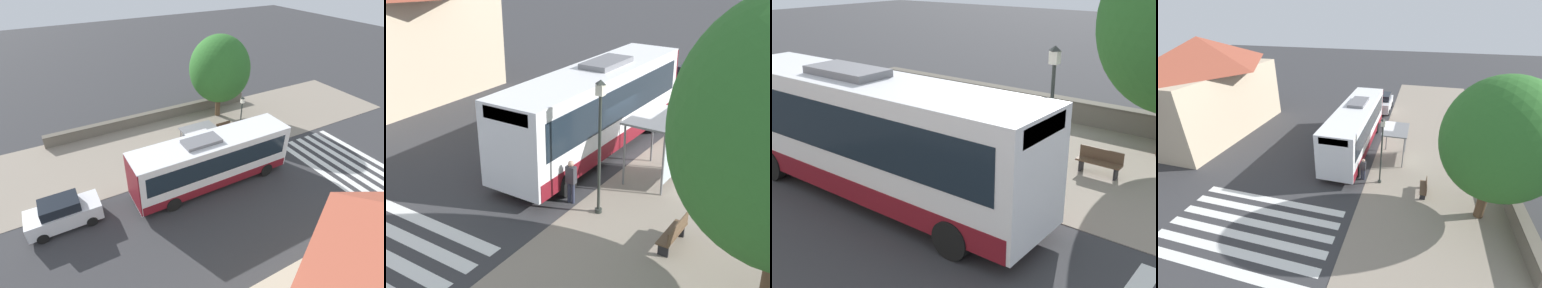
{
  "view_description": "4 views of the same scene",
  "coord_description": "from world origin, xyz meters",
  "views": [
    {
      "loc": [
        15.66,
        -9.06,
        13.86
      ],
      "look_at": [
        -1.48,
        0.19,
        1.26
      ],
      "focal_mm": 28.0,
      "sensor_mm": 36.0,
      "label": 1
    },
    {
      "loc": [
        -7.89,
        16.27,
        8.44
      ],
      "look_at": [
        0.84,
        2.82,
        1.6
      ],
      "focal_mm": 45.0,
      "sensor_mm": 36.0,
      "label": 2
    },
    {
      "loc": [
        10.65,
        10.06,
        6.59
      ],
      "look_at": [
        -0.92,
        1.17,
        1.12
      ],
      "focal_mm": 45.0,
      "sensor_mm": 36.0,
      "label": 3
    },
    {
      "loc": [
        -2.7,
        18.28,
        10.2
      ],
      "look_at": [
        1.42,
        3.28,
        2.1
      ],
      "focal_mm": 24.0,
      "sensor_mm": 36.0,
      "label": 4
    }
  ],
  "objects": [
    {
      "name": "bench",
      "position": [
        -3.73,
        4.68,
        0.47
      ],
      "size": [
        0.4,
        1.51,
        0.88
      ],
      "color": "brown",
      "rests_on": "ground"
    },
    {
      "name": "parked_car_behind_bus",
      "position": [
        1.06,
        -9.76,
        0.93
      ],
      "size": [
        1.83,
        4.19,
        1.91
      ],
      "color": "silver",
      "rests_on": "ground"
    },
    {
      "name": "pedestrian",
      "position": [
        0.26,
        4.15,
        0.93
      ],
      "size": [
        0.34,
        0.22,
        1.59
      ],
      "color": "#2D3347",
      "rests_on": "ground"
    },
    {
      "name": "sidewalk_plaza",
      "position": [
        -4.5,
        0.0,
        0.01
      ],
      "size": [
        9.0,
        44.0,
        0.02
      ],
      "color": "gray",
      "rests_on": "ground"
    },
    {
      "name": "bus_shelter",
      "position": [
        -1.55,
        0.79,
        2.08
      ],
      "size": [
        1.83,
        2.73,
        2.49
      ],
      "color": "slate",
      "rests_on": "ground"
    },
    {
      "name": "ground_plane",
      "position": [
        0.0,
        0.0,
        0.0
      ],
      "size": [
        120.0,
        120.0,
        0.0
      ],
      "primitive_type": "plane",
      "color": "#353538",
      "rests_on": "ground"
    },
    {
      "name": "street_lamp_near",
      "position": [
        -0.89,
        4.23,
        2.71
      ],
      "size": [
        0.28,
        0.28,
        4.59
      ],
      "color": "#2D332D",
      "rests_on": "ground"
    },
    {
      "name": "bus",
      "position": [
        1.86,
        -0.1,
        1.97
      ],
      "size": [
        2.64,
        11.22,
        3.82
      ],
      "color": "white",
      "rests_on": "ground"
    }
  ]
}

